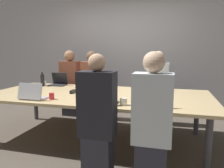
{
  "coord_description": "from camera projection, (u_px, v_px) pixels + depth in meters",
  "views": [
    {
      "loc": [
        1.1,
        -3.18,
        1.4
      ],
      "look_at": [
        0.21,
        0.1,
        0.88
      ],
      "focal_mm": 35.0,
      "sensor_mm": 36.0,
      "label": 1
    }
  ],
  "objects": [
    {
      "name": "curtain_wall",
      "position": [
        123.0,
        51.0,
        5.07
      ],
      "size": [
        12.0,
        0.06,
        2.8
      ],
      "color": "#ADADB2",
      "rests_on": "ground_plane"
    },
    {
      "name": "person_far_right",
      "position": [
        157.0,
        89.0,
        4.14
      ],
      "size": [
        0.4,
        0.24,
        1.39
      ],
      "color": "#2D2D38",
      "rests_on": "ground_plane"
    },
    {
      "name": "person_near_right",
      "position": [
        152.0,
        122.0,
        2.23
      ],
      "size": [
        0.4,
        0.24,
        1.39
      ],
      "rotation": [
        0.0,
        0.0,
        3.14
      ],
      "color": "#2D2D38",
      "rests_on": "ground_plane"
    },
    {
      "name": "notebook",
      "position": [
        96.0,
        93.0,
        3.47
      ],
      "size": [
        0.26,
        0.22,
        0.02
      ],
      "rotation": [
        0.0,
        0.0,
        0.37
      ],
      "color": "silver",
      "rests_on": "conference_table"
    },
    {
      "name": "laptop_near_midright",
      "position": [
        104.0,
        99.0,
        2.75
      ],
      "size": [
        0.33,
        0.26,
        0.25
      ],
      "rotation": [
        0.0,
        0.0,
        3.14
      ],
      "color": "#333338",
      "rests_on": "conference_table"
    },
    {
      "name": "person_near_midright",
      "position": [
        97.0,
        118.0,
        2.41
      ],
      "size": [
        0.4,
        0.24,
        1.37
      ],
      "rotation": [
        0.0,
        0.0,
        3.14
      ],
      "color": "#2D2D38",
      "rests_on": "ground_plane"
    },
    {
      "name": "cup_far_right",
      "position": [
        142.0,
        87.0,
        3.79
      ],
      "size": [
        0.09,
        0.09,
        0.1
      ],
      "color": "white",
      "rests_on": "conference_table"
    },
    {
      "name": "laptop_far_right",
      "position": [
        158.0,
        86.0,
        3.74
      ],
      "size": [
        0.31,
        0.24,
        0.23
      ],
      "color": "#B7B7BC",
      "rests_on": "conference_table"
    },
    {
      "name": "bottle_far_left",
      "position": [
        42.0,
        80.0,
        4.15
      ],
      "size": [
        0.07,
        0.07,
        0.27
      ],
      "color": "black",
      "rests_on": "conference_table"
    },
    {
      "name": "cup_near_left",
      "position": [
        52.0,
        96.0,
        3.03
      ],
      "size": [
        0.07,
        0.07,
        0.09
      ],
      "color": "red",
      "rests_on": "conference_table"
    },
    {
      "name": "laptop_near_right",
      "position": [
        155.0,
        101.0,
        2.62
      ],
      "size": [
        0.33,
        0.25,
        0.25
      ],
      "rotation": [
        0.0,
        0.0,
        3.14
      ],
      "color": "gray",
      "rests_on": "conference_table"
    },
    {
      "name": "cup_near_midright",
      "position": [
        123.0,
        102.0,
        2.7
      ],
      "size": [
        0.09,
        0.09,
        0.09
      ],
      "color": "white",
      "rests_on": "conference_table"
    },
    {
      "name": "person_far_midleft",
      "position": [
        92.0,
        86.0,
        4.5
      ],
      "size": [
        0.4,
        0.24,
        1.39
      ],
      "color": "#2D2D38",
      "rests_on": "ground_plane"
    },
    {
      "name": "laptop_far_left",
      "position": [
        59.0,
        82.0,
        4.27
      ],
      "size": [
        0.32,
        0.24,
        0.25
      ],
      "color": "#333338",
      "rests_on": "conference_table"
    },
    {
      "name": "ground_plane",
      "position": [
        98.0,
        138.0,
        3.53
      ],
      "size": [
        24.0,
        24.0,
        0.0
      ],
      "primitive_type": "plane",
      "color": "brown"
    },
    {
      "name": "cup_far_left",
      "position": [
        44.0,
        83.0,
        4.27
      ],
      "size": [
        0.08,
        0.08,
        0.08
      ],
      "color": "white",
      "rests_on": "conference_table"
    },
    {
      "name": "cup_near_right",
      "position": [
        136.0,
        100.0,
        2.78
      ],
      "size": [
        0.07,
        0.07,
        0.09
      ],
      "color": "brown",
      "rests_on": "conference_table"
    },
    {
      "name": "person_far_left",
      "position": [
        70.0,
        84.0,
        4.7
      ],
      "size": [
        0.4,
        0.24,
        1.4
      ],
      "color": "#2D2D38",
      "rests_on": "ground_plane"
    },
    {
      "name": "cup_far_midleft",
      "position": [
        99.0,
        85.0,
        4.0
      ],
      "size": [
        0.08,
        0.08,
        0.09
      ],
      "color": "brown",
      "rests_on": "conference_table"
    },
    {
      "name": "laptop_near_left",
      "position": [
        32.0,
        95.0,
        3.01
      ],
      "size": [
        0.36,
        0.23,
        0.24
      ],
      "rotation": [
        0.0,
        0.0,
        3.14
      ],
      "color": "#B7B7BC",
      "rests_on": "conference_table"
    },
    {
      "name": "stapler",
      "position": [
        73.0,
        92.0,
        3.47
      ],
      "size": [
        0.05,
        0.15,
        0.05
      ],
      "rotation": [
        0.0,
        0.0,
        0.06
      ],
      "color": "black",
      "rests_on": "conference_table"
    },
    {
      "name": "laptop_far_midleft",
      "position": [
        87.0,
        83.0,
        4.1
      ],
      "size": [
        0.35,
        0.24,
        0.25
      ],
      "color": "silver",
      "rests_on": "conference_table"
    },
    {
      "name": "conference_table",
      "position": [
        97.0,
        97.0,
        3.42
      ],
      "size": [
        3.45,
        1.59,
        0.73
      ],
      "color": "#D6B77F",
      "rests_on": "ground_plane"
    }
  ]
}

